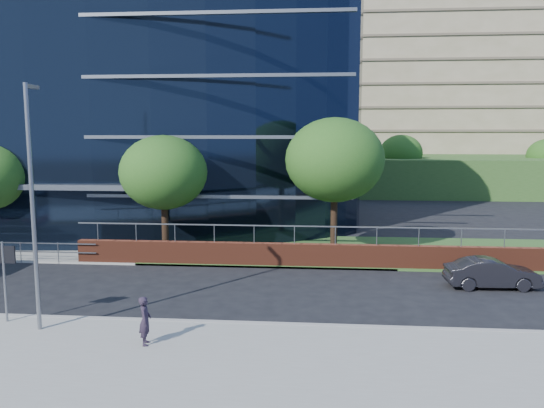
# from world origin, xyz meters

# --- Properties ---
(grass_verge) EXTENTS (36.00, 8.00, 0.12)m
(grass_verge) POSITION_xyz_m (24.00, 11.00, 0.06)
(grass_verge) COLOR #2D511E
(grass_verge) RESTS_ON ground
(glass_office) EXTENTS (44.00, 23.10, 16.00)m
(glass_office) POSITION_xyz_m (-4.00, 20.85, 8.00)
(glass_office) COLOR black
(glass_office) RESTS_ON ground
(retaining_wall) EXTENTS (34.00, 0.40, 2.11)m
(retaining_wall) POSITION_xyz_m (20.00, 7.30, 0.61)
(retaining_wall) COLOR #612A19
(retaining_wall) RESTS_ON ground
(apartment_block) EXTENTS (60.00, 42.00, 30.00)m
(apartment_block) POSITION_xyz_m (32.00, 57.21, 11.11)
(apartment_block) COLOR #2D511E
(apartment_block) RESTS_ON ground
(street_sign) EXTENTS (0.85, 0.09, 2.80)m
(street_sign) POSITION_xyz_m (4.50, -1.59, 2.15)
(street_sign) COLOR slate
(street_sign) RESTS_ON pavement_near
(tree_far_c) EXTENTS (4.62, 4.62, 6.51)m
(tree_far_c) POSITION_xyz_m (7.00, 9.00, 4.54)
(tree_far_c) COLOR black
(tree_far_c) RESTS_ON ground
(tree_far_d) EXTENTS (5.28, 5.28, 7.44)m
(tree_far_d) POSITION_xyz_m (16.00, 10.00, 5.19)
(tree_far_d) COLOR black
(tree_far_d) RESTS_ON ground
(tree_dist_e) EXTENTS (4.62, 4.62, 6.51)m
(tree_dist_e) POSITION_xyz_m (24.00, 40.00, 4.54)
(tree_dist_e) COLOR black
(tree_dist_e) RESTS_ON ground
(streetlight_east) EXTENTS (0.15, 0.77, 8.00)m
(streetlight_east) POSITION_xyz_m (6.00, -2.17, 4.44)
(streetlight_east) COLOR slate
(streetlight_east) RESTS_ON pavement_near
(parked_car) EXTENTS (3.92, 1.53, 1.27)m
(parked_car) POSITION_xyz_m (22.60, 4.53, 0.64)
(parked_car) COLOR black
(parked_car) RESTS_ON ground
(pedestrian) EXTENTS (0.47, 0.62, 1.51)m
(pedestrian) POSITION_xyz_m (9.91, -3.15, 0.90)
(pedestrian) COLOR #251C2B
(pedestrian) RESTS_ON pavement_near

